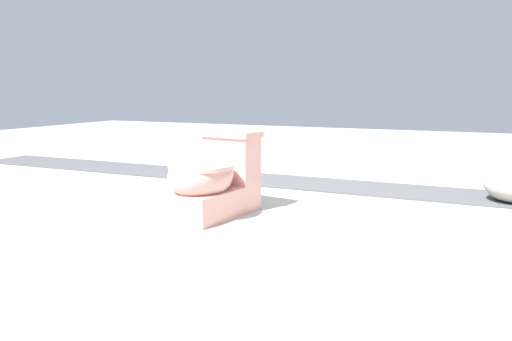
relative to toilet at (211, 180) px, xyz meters
name	(u,v)px	position (x,y,z in m)	size (l,w,h in m)	color
ground_plane	(247,214)	(-0.11, 0.19, -0.22)	(14.00, 14.00, 0.00)	#A8A59E
gravel_strip	(365,188)	(-1.21, 0.69, -0.21)	(0.56, 8.00, 0.01)	#4C4C51
toilet	(211,180)	(0.00, 0.00, 0.00)	(0.68, 0.47, 0.52)	#E09E93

